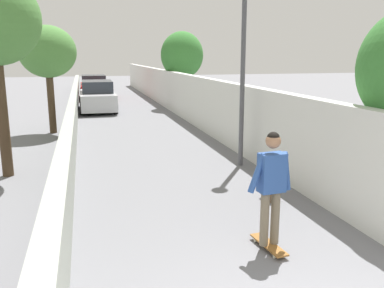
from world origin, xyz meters
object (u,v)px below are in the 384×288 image
tree_right_near (182,55)px  car_far (94,88)px  lamp_post (244,42)px  car_near (98,97)px  tree_left_distant (48,53)px  dog (270,187)px  person_skateboarder (272,180)px  skateboard (269,245)px

tree_right_near → car_far: tree_right_near is taller
lamp_post → car_near: size_ratio=1.06×
car_near → tree_left_distant: bearing=162.4°
dog → car_near: size_ratio=0.51×
car_near → dog: bearing=-169.1°
dog → car_far: (20.75, 2.80, 0.44)m
tree_right_near → person_skateboarder: size_ratio=2.38×
tree_left_distant → lamp_post: size_ratio=0.84×
tree_right_near → skateboard: (-16.60, 2.68, -2.75)m
tree_right_near → skateboard: 17.03m
dog → car_far: bearing=7.7°
lamp_post → car_near: bearing=15.1°
lamp_post → skateboard: 5.66m
dog → car_near: car_near is taller
person_skateboarder → car_near: (16.45, 1.86, -0.37)m
skateboard → dog: (1.92, -0.93, 0.21)m
tree_left_distant → person_skateboarder: 11.38m
tree_right_near → dog: size_ratio=1.83×
dog → car_near: bearing=10.9°
tree_right_near → tree_left_distant: (-6.00, 6.40, 0.11)m
skateboard → lamp_post: bearing=-16.5°
tree_left_distant → dog: bearing=-151.8°
tree_right_near → car_far: 7.87m
dog → tree_right_near: bearing=-6.8°
person_skateboarder → skateboard: bearing=-14.0°
lamp_post → car_near: 12.56m
lamp_post → dog: bearing=171.1°
lamp_post → person_skateboarder: bearing=163.5°
tree_left_distant → lamp_post: lamp_post is taller
lamp_post → car_far: lamp_post is taller
lamp_post → car_near: lamp_post is taller
person_skateboarder → dog: person_skateboarder is taller
lamp_post → tree_left_distant: bearing=40.0°
tree_right_near → car_far: (6.08, 4.54, -2.10)m
lamp_post → skateboard: size_ratio=5.71×
skateboard → dog: bearing=-25.9°
lamp_post → person_skateboarder: (-4.55, 1.35, -2.07)m
lamp_post → tree_right_near: bearing=-6.3°
skateboard → car_near: car_near is taller
dog → car_near: (14.53, 2.80, 0.44)m
tree_right_near → skateboard: tree_right_near is taller
person_skateboarder → car_near: bearing=6.5°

